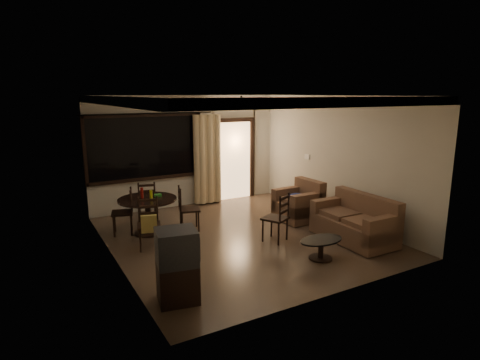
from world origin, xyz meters
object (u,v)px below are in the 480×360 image
dining_chair_south (149,233)px  dining_chair_north (148,210)px  dining_table (148,206)px  dining_chair_west (123,220)px  coffee_table (321,246)px  side_chair (276,227)px  dining_chair_east (189,217)px  sofa (356,223)px  tv_cabinet (177,266)px  armchair (300,204)px

dining_chair_south → dining_chair_north: (0.44, 1.58, -0.02)m
dining_table → dining_chair_west: size_ratio=1.25×
coffee_table → side_chair: (-0.19, 1.12, 0.05)m
dining_chair_east → sofa: bearing=-113.9°
tv_cabinet → coffee_table: size_ratio=1.25×
dining_chair_west → dining_table: bearing=79.5°
dining_chair_west → sofa: bearing=71.7°
dining_table → dining_chair_east: bearing=-15.7°
dining_chair_east → tv_cabinet: size_ratio=0.91×
coffee_table → dining_chair_north: bearing=119.7°
dining_chair_east → tv_cabinet: bearing=170.4°
armchair → dining_table: bearing=164.7°
tv_cabinet → sofa: (3.91, 0.52, -0.17)m
dining_chair_east → dining_chair_south: size_ratio=1.00×
dining_table → dining_chair_north: bearing=74.5°
dining_chair_east → coffee_table: (1.42, -2.56, -0.04)m
coffee_table → side_chair: side_chair is taller
dining_table → tv_cabinet: size_ratio=1.14×
dining_chair_north → side_chair: 3.03m
dining_table → dining_chair_west: dining_table is taller
dining_chair_north → side_chair: side_chair is taller
dining_chair_east → armchair: (2.49, -0.58, 0.08)m
tv_cabinet → coffee_table: bearing=13.8°
sofa → dining_chair_north: bearing=136.5°
dining_chair_south → coffee_table: (2.46, -1.96, -0.06)m
dining_chair_south → sofa: 4.00m
dining_chair_south → dining_table: bearing=89.9°
side_chair → dining_chair_north: bearing=-80.1°
dining_chair_east → dining_chair_south: bearing=135.7°
dining_chair_south → coffee_table: 3.14m
dining_chair_west → coffee_table: dining_chair_west is taller
armchair → side_chair: bearing=-147.2°
dining_table → sofa: dining_table is taller
dining_table → armchair: size_ratio=1.32×
dining_chair_east → dining_chair_south: (-1.04, -0.60, 0.02)m
armchair → side_chair: side_chair is taller
dining_table → coffee_table: (2.23, -2.78, -0.34)m
side_chair → sofa: bearing=125.7°
sofa → tv_cabinet: bearing=-171.6°
sofa → side_chair: bearing=153.5°
dining_table → dining_chair_south: bearing=-105.7°
armchair → dining_chair_south: bearing=178.8°
dining_chair_west → dining_chair_south: bearing=27.7°
dining_chair_north → sofa: dining_chair_north is taller
coffee_table → side_chair: bearing=99.8°
sofa → armchair: 1.60m
dining_table → dining_chair_south: size_ratio=1.25×
dining_chair_east → dining_chair_north: (-0.59, 0.98, 0.00)m
dining_chair_north → sofa: (3.23, -3.16, 0.07)m
sofa → coffee_table: sofa is taller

